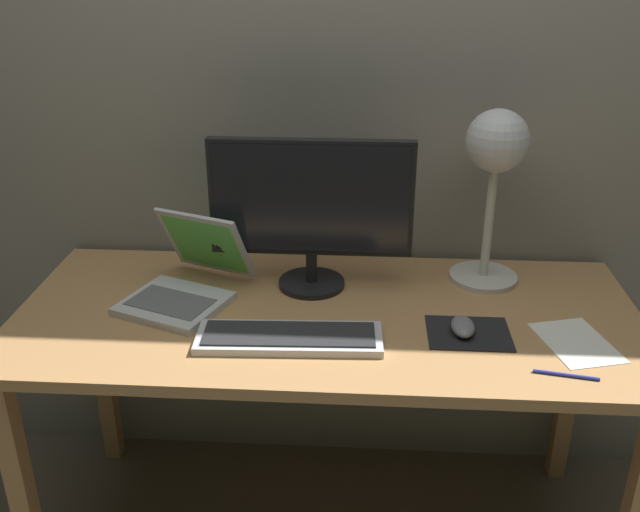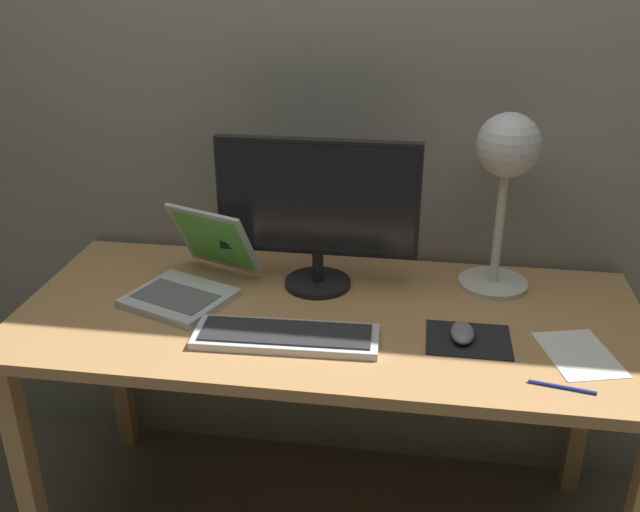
{
  "view_description": "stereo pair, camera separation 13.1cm",
  "coord_description": "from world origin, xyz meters",
  "px_view_note": "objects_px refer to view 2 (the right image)",
  "views": [
    {
      "loc": [
        0.08,
        -1.59,
        1.62
      ],
      "look_at": [
        -0.02,
        -0.05,
        0.92
      ],
      "focal_mm": 39.72,
      "sensor_mm": 36.0,
      "label": 1
    },
    {
      "loc": [
        0.21,
        -1.57,
        1.62
      ],
      "look_at": [
        -0.02,
        -0.05,
        0.92
      ],
      "focal_mm": 39.72,
      "sensor_mm": 36.0,
      "label": 2
    }
  ],
  "objects_px": {
    "monitor": "(318,206)",
    "keyboard_main": "(286,336)",
    "pen": "(562,387)",
    "desk_lamp": "(506,163)",
    "mouse": "(462,333)",
    "laptop": "(196,269)"
  },
  "relations": [
    {
      "from": "monitor",
      "to": "keyboard_main",
      "type": "relative_size",
      "value": 1.2
    },
    {
      "from": "monitor",
      "to": "keyboard_main",
      "type": "bearing_deg",
      "value": -95.89
    },
    {
      "from": "keyboard_main",
      "to": "pen",
      "type": "height_order",
      "value": "keyboard_main"
    },
    {
      "from": "desk_lamp",
      "to": "mouse",
      "type": "height_order",
      "value": "desk_lamp"
    },
    {
      "from": "monitor",
      "to": "desk_lamp",
      "type": "distance_m",
      "value": 0.5
    },
    {
      "from": "mouse",
      "to": "monitor",
      "type": "bearing_deg",
      "value": 148.72
    },
    {
      "from": "monitor",
      "to": "mouse",
      "type": "relative_size",
      "value": 5.58
    },
    {
      "from": "laptop",
      "to": "pen",
      "type": "bearing_deg",
      "value": -19.97
    },
    {
      "from": "laptop",
      "to": "mouse",
      "type": "bearing_deg",
      "value": -12.83
    },
    {
      "from": "desk_lamp",
      "to": "pen",
      "type": "distance_m",
      "value": 0.6
    },
    {
      "from": "monitor",
      "to": "mouse",
      "type": "xyz_separation_m",
      "value": [
        0.38,
        -0.23,
        -0.21
      ]
    },
    {
      "from": "laptop",
      "to": "mouse",
      "type": "xyz_separation_m",
      "value": [
        0.7,
        -0.16,
        -0.04
      ]
    },
    {
      "from": "keyboard_main",
      "to": "laptop",
      "type": "height_order",
      "value": "laptop"
    },
    {
      "from": "desk_lamp",
      "to": "laptop",
      "type": "bearing_deg",
      "value": -169.8
    },
    {
      "from": "desk_lamp",
      "to": "mouse",
      "type": "relative_size",
      "value": 5.0
    },
    {
      "from": "desk_lamp",
      "to": "pen",
      "type": "relative_size",
      "value": 3.43
    },
    {
      "from": "keyboard_main",
      "to": "laptop",
      "type": "distance_m",
      "value": 0.37
    },
    {
      "from": "monitor",
      "to": "mouse",
      "type": "height_order",
      "value": "monitor"
    },
    {
      "from": "monitor",
      "to": "pen",
      "type": "distance_m",
      "value": 0.75
    },
    {
      "from": "mouse",
      "to": "laptop",
      "type": "bearing_deg",
      "value": 167.17
    },
    {
      "from": "keyboard_main",
      "to": "desk_lamp",
      "type": "bearing_deg",
      "value": 35.95
    },
    {
      "from": "laptop",
      "to": "desk_lamp",
      "type": "height_order",
      "value": "desk_lamp"
    }
  ]
}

